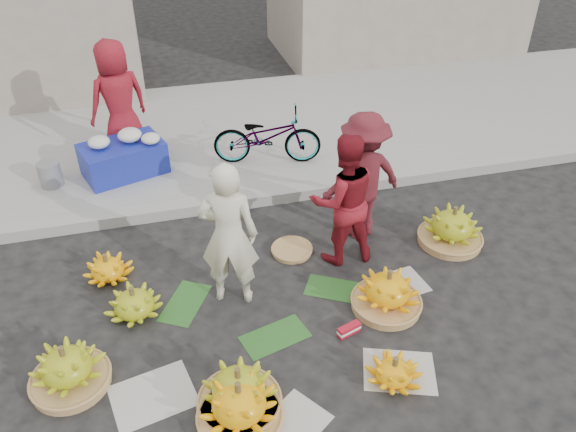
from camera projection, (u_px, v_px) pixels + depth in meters
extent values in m
plane|color=black|center=(280.00, 321.00, 5.67)|extent=(80.00, 80.00, 0.00)
cube|color=gray|center=(239.00, 200.00, 7.37)|extent=(40.00, 0.25, 0.15)
cube|color=gray|center=(215.00, 132.00, 9.05)|extent=(40.00, 4.00, 0.12)
cylinder|color=#A87B46|center=(71.00, 380.00, 5.00)|extent=(0.69, 0.69, 0.09)
cylinder|color=brown|center=(62.00, 352.00, 4.79)|extent=(0.05, 0.05, 0.12)
cylinder|color=#A87B46|center=(240.00, 403.00, 4.80)|extent=(0.70, 0.70, 0.09)
cylinder|color=brown|center=(238.00, 374.00, 4.59)|extent=(0.05, 0.05, 0.12)
cylinder|color=#A87B46|center=(240.00, 418.00, 4.68)|extent=(0.71, 0.71, 0.09)
cylinder|color=brown|center=(238.00, 389.00, 4.47)|extent=(0.05, 0.05, 0.12)
cylinder|color=brown|center=(395.00, 363.00, 4.91)|extent=(0.05, 0.05, 0.12)
cylinder|color=#A87B46|center=(386.00, 303.00, 5.81)|extent=(0.71, 0.71, 0.09)
cylinder|color=brown|center=(390.00, 276.00, 5.59)|extent=(0.05, 0.05, 0.12)
cylinder|color=#A87B46|center=(450.00, 239.00, 6.72)|extent=(0.75, 0.75, 0.09)
cylinder|color=brown|center=(455.00, 212.00, 6.50)|extent=(0.05, 0.05, 0.12)
cylinder|color=brown|center=(132.00, 292.00, 5.58)|extent=(0.05, 0.05, 0.12)
cylinder|color=brown|center=(105.00, 259.00, 6.06)|extent=(0.05, 0.05, 0.12)
cylinder|color=#A87B46|center=(292.00, 250.00, 6.57)|extent=(0.47, 0.47, 0.05)
cube|color=#B61325|center=(349.00, 329.00, 5.49)|extent=(0.26, 0.15, 0.10)
imported|color=#ECE5C6|center=(229.00, 235.00, 5.50)|extent=(0.67, 0.54, 1.61)
imported|color=maroon|center=(343.00, 200.00, 6.08)|extent=(0.76, 0.59, 1.55)
imported|color=maroon|center=(362.00, 177.00, 6.48)|extent=(1.10, 0.74, 1.57)
cube|color=navy|center=(123.00, 159.00, 7.75)|extent=(1.23, 0.98, 0.45)
ellipsoid|color=silver|center=(99.00, 143.00, 7.48)|extent=(0.29, 0.29, 0.16)
ellipsoid|color=silver|center=(130.00, 135.00, 7.63)|extent=(0.32, 0.32, 0.18)
ellipsoid|color=silver|center=(151.00, 139.00, 7.59)|extent=(0.25, 0.25, 0.14)
cylinder|color=slate|center=(50.00, 174.00, 7.51)|extent=(0.30, 0.30, 0.34)
imported|color=maroon|center=(118.00, 101.00, 7.83)|extent=(0.98, 0.83, 1.70)
imported|color=gray|center=(267.00, 136.00, 7.92)|extent=(0.87, 1.61, 0.80)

